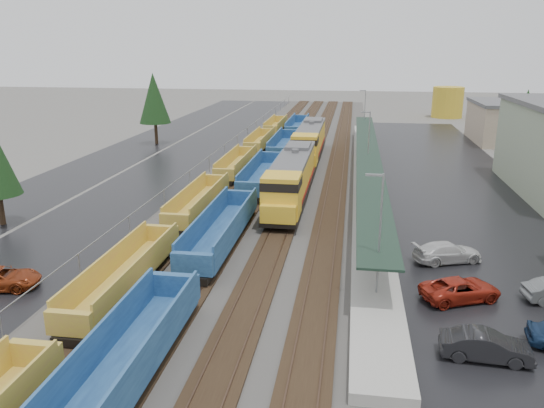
{
  "coord_description": "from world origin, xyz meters",
  "views": [
    {
      "loc": [
        7.69,
        -9.54,
        14.84
      ],
      "look_at": [
        1.17,
        33.04,
        2.0
      ],
      "focal_mm": 35.0,
      "sensor_mm": 36.0,
      "label": 1
    }
  ],
  "objects_px": {
    "locomotive_trail": "(310,142)",
    "parked_car_east_a": "(486,346)",
    "parked_car_west_c": "(0,279)",
    "locomotive_lead": "(292,178)",
    "well_string_yellow": "(199,202)",
    "parked_car_east_c": "(447,252)",
    "well_string_blue": "(245,198)",
    "parked_car_east_b": "(460,290)",
    "storage_tank": "(448,102)"
  },
  "relations": [
    {
      "from": "parked_car_east_c",
      "to": "well_string_yellow",
      "type": "bearing_deg",
      "value": 48.05
    },
    {
      "from": "well_string_yellow",
      "to": "parked_car_east_b",
      "type": "xyz_separation_m",
      "value": [
        20.57,
        -14.32,
        -0.44
      ]
    },
    {
      "from": "storage_tank",
      "to": "parked_car_east_b",
      "type": "height_order",
      "value": "storage_tank"
    },
    {
      "from": "parked_car_east_b",
      "to": "storage_tank",
      "type": "bearing_deg",
      "value": -31.17
    },
    {
      "from": "well_string_yellow",
      "to": "parked_car_east_c",
      "type": "bearing_deg",
      "value": -21.73
    },
    {
      "from": "well_string_blue",
      "to": "parked_car_east_a",
      "type": "distance_m",
      "value": 28.05
    },
    {
      "from": "well_string_yellow",
      "to": "well_string_blue",
      "type": "xyz_separation_m",
      "value": [
        4.0,
        1.79,
        0.1
      ]
    },
    {
      "from": "well_string_yellow",
      "to": "parked_car_east_b",
      "type": "relative_size",
      "value": 22.91
    },
    {
      "from": "locomotive_trail",
      "to": "parked_car_west_c",
      "type": "xyz_separation_m",
      "value": [
        -16.09,
        -42.89,
        -1.83
      ]
    },
    {
      "from": "locomotive_lead",
      "to": "parked_car_east_a",
      "type": "relative_size",
      "value": 4.77
    },
    {
      "from": "locomotive_lead",
      "to": "locomotive_trail",
      "type": "xyz_separation_m",
      "value": [
        0.0,
        21.0,
        0.0
      ]
    },
    {
      "from": "well_string_yellow",
      "to": "parked_car_east_c",
      "type": "xyz_separation_m",
      "value": [
        20.76,
        -8.27,
        -0.4
      ]
    },
    {
      "from": "locomotive_lead",
      "to": "well_string_yellow",
      "type": "bearing_deg",
      "value": -149.11
    },
    {
      "from": "locomotive_trail",
      "to": "parked_car_west_c",
      "type": "bearing_deg",
      "value": -110.56
    },
    {
      "from": "locomotive_lead",
      "to": "well_string_yellow",
      "type": "distance_m",
      "value": 9.43
    },
    {
      "from": "well_string_yellow",
      "to": "locomotive_lead",
      "type": "bearing_deg",
      "value": 30.89
    },
    {
      "from": "parked_car_west_c",
      "to": "parked_car_east_b",
      "type": "height_order",
      "value": "parked_car_west_c"
    },
    {
      "from": "storage_tank",
      "to": "parked_car_west_c",
      "type": "distance_m",
      "value": 101.34
    },
    {
      "from": "well_string_blue",
      "to": "parked_car_east_b",
      "type": "bearing_deg",
      "value": -44.2
    },
    {
      "from": "well_string_yellow",
      "to": "well_string_blue",
      "type": "bearing_deg",
      "value": 24.16
    },
    {
      "from": "locomotive_lead",
      "to": "parked_car_west_c",
      "type": "xyz_separation_m",
      "value": [
        -16.09,
        -21.89,
        -1.83
      ]
    },
    {
      "from": "locomotive_trail",
      "to": "parked_car_east_c",
      "type": "bearing_deg",
      "value": -69.47
    },
    {
      "from": "locomotive_lead",
      "to": "storage_tank",
      "type": "xyz_separation_m",
      "value": [
        25.66,
        70.41,
        0.75
      ]
    },
    {
      "from": "locomotive_trail",
      "to": "storage_tank",
      "type": "bearing_deg",
      "value": 62.56
    },
    {
      "from": "locomotive_trail",
      "to": "parked_car_east_a",
      "type": "bearing_deg",
      "value": -74.84
    },
    {
      "from": "locomotive_trail",
      "to": "parked_car_west_c",
      "type": "height_order",
      "value": "locomotive_trail"
    },
    {
      "from": "parked_car_east_b",
      "to": "parked_car_east_c",
      "type": "distance_m",
      "value": 6.05
    },
    {
      "from": "well_string_yellow",
      "to": "parked_car_east_a",
      "type": "relative_size",
      "value": 25.58
    },
    {
      "from": "well_string_blue",
      "to": "parked_car_west_c",
      "type": "distance_m",
      "value": 22.44
    },
    {
      "from": "locomotive_lead",
      "to": "well_string_blue",
      "type": "distance_m",
      "value": 5.16
    },
    {
      "from": "well_string_blue",
      "to": "parked_car_east_c",
      "type": "height_order",
      "value": "well_string_blue"
    },
    {
      "from": "storage_tank",
      "to": "locomotive_trail",
      "type": "bearing_deg",
      "value": -117.44
    },
    {
      "from": "parked_car_west_c",
      "to": "parked_car_east_a",
      "type": "height_order",
      "value": "parked_car_east_a"
    },
    {
      "from": "parked_car_east_c",
      "to": "well_string_blue",
      "type": "bearing_deg",
      "value": 38.79
    },
    {
      "from": "parked_car_east_a",
      "to": "parked_car_east_b",
      "type": "bearing_deg",
      "value": 3.98
    },
    {
      "from": "locomotive_lead",
      "to": "parked_car_east_c",
      "type": "bearing_deg",
      "value": -45.67
    },
    {
      "from": "locomotive_trail",
      "to": "storage_tank",
      "type": "xyz_separation_m",
      "value": [
        25.66,
        49.41,
        0.75
      ]
    },
    {
      "from": "well_string_blue",
      "to": "storage_tank",
      "type": "height_order",
      "value": "storage_tank"
    },
    {
      "from": "storage_tank",
      "to": "parked_car_east_a",
      "type": "height_order",
      "value": "storage_tank"
    },
    {
      "from": "well_string_blue",
      "to": "locomotive_lead",
      "type": "bearing_deg",
      "value": 36.8
    },
    {
      "from": "locomotive_trail",
      "to": "parked_car_west_c",
      "type": "relative_size",
      "value": 4.26
    },
    {
      "from": "locomotive_lead",
      "to": "well_string_yellow",
      "type": "xyz_separation_m",
      "value": [
        -8.0,
        -4.79,
        -1.39
      ]
    },
    {
      "from": "storage_tank",
      "to": "parked_car_east_a",
      "type": "xyz_separation_m",
      "value": [
        -13.04,
        -95.99,
        -2.54
      ]
    },
    {
      "from": "parked_car_east_a",
      "to": "parked_car_east_c",
      "type": "height_order",
      "value": "parked_car_east_a"
    },
    {
      "from": "locomotive_lead",
      "to": "parked_car_east_c",
      "type": "height_order",
      "value": "locomotive_lead"
    },
    {
      "from": "storage_tank",
      "to": "parked_car_east_b",
      "type": "xyz_separation_m",
      "value": [
        -13.09,
        -89.52,
        -2.58
      ]
    },
    {
      "from": "locomotive_lead",
      "to": "parked_car_west_c",
      "type": "height_order",
      "value": "locomotive_lead"
    },
    {
      "from": "locomotive_lead",
      "to": "parked_car_east_b",
      "type": "distance_m",
      "value": 22.94
    },
    {
      "from": "locomotive_trail",
      "to": "storage_tank",
      "type": "height_order",
      "value": "storage_tank"
    },
    {
      "from": "locomotive_lead",
      "to": "parked_car_east_b",
      "type": "relative_size",
      "value": 4.27
    }
  ]
}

